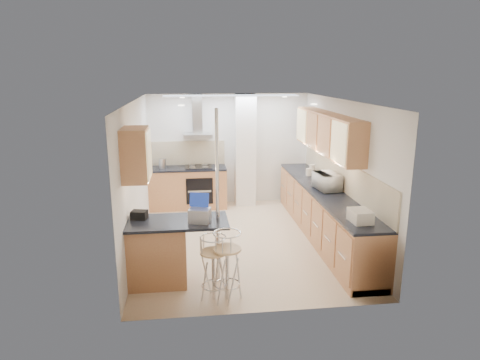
{
  "coord_description": "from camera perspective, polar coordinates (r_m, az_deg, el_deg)",
  "views": [
    {
      "loc": [
        -0.92,
        -7.18,
        2.97
      ],
      "look_at": [
        -0.01,
        0.2,
        1.08
      ],
      "focal_mm": 32.0,
      "sensor_mm": 36.0,
      "label": 1
    }
  ],
  "objects": [
    {
      "name": "jar_c",
      "position": [
        7.8,
        12.36,
        -0.59
      ],
      "size": [
        0.15,
        0.15,
        0.19
      ],
      "primitive_type": "cylinder",
      "rotation": [
        0.0,
        0.0,
        -0.11
      ],
      "color": "beige",
      "rests_on": "right_counter"
    },
    {
      "name": "jar_a",
      "position": [
        9.05,
        9.59,
        1.5
      ],
      "size": [
        0.12,
        0.12,
        0.17
      ],
      "primitive_type": "cylinder",
      "rotation": [
        0.0,
        0.0,
        0.02
      ],
      "color": "beige",
      "rests_on": "right_counter"
    },
    {
      "name": "laptop",
      "position": [
        5.96,
        -5.38,
        -4.72
      ],
      "size": [
        0.33,
        0.28,
        0.2
      ],
      "primitive_type": "cube",
      "rotation": [
        0.0,
        0.0,
        -0.27
      ],
      "color": "#A1A2A9",
      "rests_on": "peninsula"
    },
    {
      "name": "back_counter",
      "position": [
        9.62,
        -6.96,
        -0.99
      ],
      "size": [
        1.7,
        0.63,
        0.92
      ],
      "color": "#BE754C",
      "rests_on": "ground"
    },
    {
      "name": "jar_d",
      "position": [
        7.66,
        11.72,
        -1.01
      ],
      "size": [
        0.13,
        0.13,
        0.15
      ],
      "primitive_type": "cylinder",
      "rotation": [
        0.0,
        0.0,
        0.33
      ],
      "color": "white",
      "rests_on": "right_counter"
    },
    {
      "name": "bread_bin",
      "position": [
        6.24,
        15.75,
        -4.64
      ],
      "size": [
        0.28,
        0.35,
        0.18
      ],
      "primitive_type": "cube",
      "rotation": [
        0.0,
        0.0,
        0.06
      ],
      "color": "beige",
      "rests_on": "right_counter"
    },
    {
      "name": "peninsula",
      "position": [
        6.26,
        -8.44,
        -9.42
      ],
      "size": [
        1.47,
        0.72,
        0.94
      ],
      "color": "#BE754C",
      "rests_on": "ground"
    },
    {
      "name": "bar_stool_near",
      "position": [
        5.77,
        -3.55,
        -11.66
      ],
      "size": [
        0.43,
        0.43,
        0.9
      ],
      "primitive_type": null,
      "rotation": [
        0.0,
        0.0,
        -0.17
      ],
      "color": "tan",
      "rests_on": "ground"
    },
    {
      "name": "bag",
      "position": [
        6.24,
        -13.28,
        -4.54
      ],
      "size": [
        0.25,
        0.2,
        0.12
      ],
      "primitive_type": "cube",
      "rotation": [
        0.0,
        0.0,
        -0.24
      ],
      "color": "black",
      "rests_on": "peninsula"
    },
    {
      "name": "ground",
      "position": [
        7.83,
        0.25,
        -8.05
      ],
      "size": [
        4.8,
        4.8,
        0.0
      ],
      "primitive_type": "plane",
      "color": "#D5B38E",
      "rests_on": "ground"
    },
    {
      "name": "microwave",
      "position": [
        7.77,
        11.58,
        -0.19
      ],
      "size": [
        0.44,
        0.59,
        0.3
      ],
      "primitive_type": "imported",
      "rotation": [
        0.0,
        0.0,
        1.7
      ],
      "color": "white",
      "rests_on": "right_counter"
    },
    {
      "name": "room_shell",
      "position": [
        7.79,
        2.28,
        3.67
      ],
      "size": [
        3.64,
        4.84,
        2.51
      ],
      "color": "white",
      "rests_on": "ground"
    },
    {
      "name": "kettle",
      "position": [
        9.48,
        -10.3,
        2.19
      ],
      "size": [
        0.16,
        0.16,
        0.21
      ],
      "primitive_type": "cylinder",
      "color": "#AFB1B4",
      "rests_on": "back_counter"
    },
    {
      "name": "bar_stool_end",
      "position": [
        5.75,
        -1.71,
        -11.38
      ],
      "size": [
        0.52,
        0.52,
        0.96
      ],
      "primitive_type": null,
      "rotation": [
        0.0,
        0.0,
        1.14
      ],
      "color": "tan",
      "rests_on": "ground"
    },
    {
      "name": "jar_b",
      "position": [
        8.78,
        9.14,
        1.05
      ],
      "size": [
        0.12,
        0.12,
        0.15
      ],
      "primitive_type": "cylinder",
      "rotation": [
        0.0,
        0.0,
        -0.05
      ],
      "color": "beige",
      "rests_on": "right_counter"
    },
    {
      "name": "right_counter",
      "position": [
        7.98,
        11.03,
        -4.34
      ],
      "size": [
        0.63,
        4.4,
        0.92
      ],
      "color": "#BE754C",
      "rests_on": "ground"
    }
  ]
}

